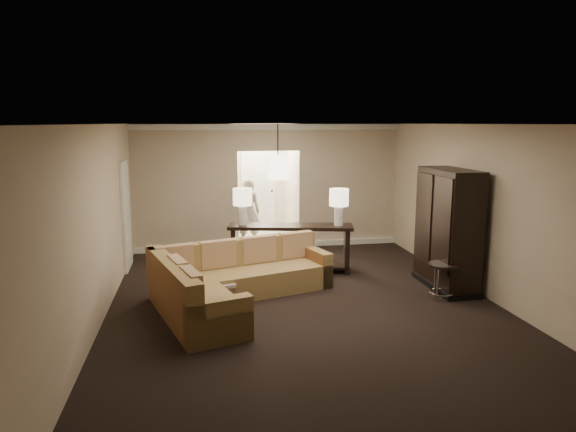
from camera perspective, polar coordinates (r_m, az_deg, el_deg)
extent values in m
plane|color=black|center=(8.07, 2.01, -10.14)|extent=(8.00, 8.00, 0.00)
cube|color=#BEAF8F|center=(11.59, -2.14, 3.27)|extent=(6.00, 0.04, 2.80)
cube|color=#BEAF8F|center=(4.01, 14.54, -10.74)|extent=(6.00, 0.04, 2.80)
cube|color=#BEAF8F|center=(7.65, -20.46, -1.04)|extent=(0.04, 8.00, 2.80)
cube|color=#BEAF8F|center=(8.83, 21.47, 0.34)|extent=(0.04, 8.00, 2.80)
cube|color=white|center=(7.56, 2.15, 10.16)|extent=(6.00, 8.00, 0.02)
cube|color=silver|center=(11.45, -2.15, 9.86)|extent=(6.00, 0.10, 0.12)
cube|color=silver|center=(11.78, -2.06, -3.24)|extent=(6.00, 0.10, 0.12)
cube|color=white|center=(10.43, -17.53, 0.06)|extent=(0.05, 0.90, 2.10)
cube|color=white|center=(12.81, -2.73, -2.42)|extent=(1.40, 2.00, 0.01)
cube|color=#F2E5C6|center=(12.50, -5.97, 3.74)|extent=(0.04, 2.00, 2.80)
cube|color=#F2E5C6|center=(12.68, 0.36, 3.89)|extent=(0.04, 2.00, 2.80)
cube|color=#F2E5C6|center=(13.56, -3.34, 4.29)|extent=(1.40, 0.04, 2.80)
cube|color=white|center=(13.57, -3.31, 2.80)|extent=(0.90, 0.05, 2.10)
cube|color=brown|center=(8.67, -4.95, -7.27)|extent=(3.09, 1.70, 0.41)
cube|color=brown|center=(7.33, -9.21, -10.71)|extent=(1.25, 1.58, 0.41)
cube|color=brown|center=(8.84, -5.79, -4.00)|extent=(2.90, 1.08, 0.45)
cube|color=brown|center=(7.56, -12.83, -6.70)|extent=(0.91, 2.34, 0.45)
cube|color=brown|center=(9.22, 3.06, -5.52)|extent=(0.44, 0.91, 0.61)
cube|color=brown|center=(6.77, -7.67, -11.58)|extent=(0.91, 0.44, 0.61)
cube|color=#A88359|center=(8.47, -12.55, -4.69)|extent=(0.63, 0.33, 0.45)
cube|color=#A88359|center=(8.68, -7.81, -4.19)|extent=(0.63, 0.33, 0.45)
cube|color=#A88359|center=(8.94, -3.31, -3.68)|extent=(0.63, 0.33, 0.45)
cube|color=#A88359|center=(9.25, 0.90, -3.18)|extent=(0.63, 0.33, 0.45)
cube|color=#A88359|center=(7.67, -12.16, -6.26)|extent=(0.32, 0.61, 0.45)
cube|color=#A88359|center=(7.03, -10.69, -7.74)|extent=(0.32, 0.61, 0.45)
cube|color=beige|center=(8.41, -9.52, -8.34)|extent=(0.94, 0.94, 0.30)
cube|color=beige|center=(8.36, -9.55, -7.19)|extent=(1.05, 1.05, 0.05)
cube|color=black|center=(8.30, -9.79, -7.08)|extent=(0.07, 0.15, 0.02)
cube|color=beige|center=(8.50, -8.89, -6.66)|extent=(0.25, 0.30, 0.01)
cube|color=black|center=(9.74, 0.29, -1.18)|extent=(2.41, 1.03, 0.06)
cube|color=black|center=(9.94, -5.91, -3.67)|extent=(0.19, 0.49, 0.86)
cube|color=black|center=(9.87, 6.52, -3.78)|extent=(0.19, 0.49, 0.86)
cube|color=black|center=(9.92, 0.28, -5.43)|extent=(2.30, 0.95, 0.04)
cube|color=black|center=(9.18, 17.35, -1.40)|extent=(0.57, 1.37, 2.06)
cube|color=black|center=(8.72, 16.72, -0.98)|extent=(0.03, 0.61, 1.57)
cube|color=black|center=(9.33, 14.82, -0.18)|extent=(0.03, 0.61, 1.57)
cube|color=black|center=(9.42, 17.03, -7.25)|extent=(0.61, 1.43, 0.10)
cylinder|color=black|center=(8.65, 16.83, -5.23)|extent=(0.47, 0.47, 0.04)
torus|color=silver|center=(8.78, 16.67, -8.13)|extent=(0.39, 0.39, 0.03)
cylinder|color=silver|center=(8.76, 17.92, -7.07)|extent=(0.03, 0.03, 0.56)
cylinder|color=silver|center=(8.86, 16.00, -6.75)|extent=(0.03, 0.03, 0.56)
cylinder|color=silver|center=(8.57, 16.27, -7.37)|extent=(0.03, 0.03, 0.56)
cylinder|color=white|center=(9.78, -5.05, 0.12)|extent=(0.17, 0.17, 0.37)
cylinder|color=#FFE3BF|center=(9.72, -5.08, 2.14)|extent=(0.36, 0.36, 0.32)
cylinder|color=white|center=(9.72, 5.66, 0.05)|extent=(0.17, 0.17, 0.37)
cylinder|color=#FFE3BF|center=(9.66, 5.69, 2.08)|extent=(0.36, 0.36, 0.32)
cylinder|color=black|center=(10.22, -1.14, 8.52)|extent=(0.02, 0.02, 0.60)
cube|color=beige|center=(10.25, -1.13, 5.45)|extent=(0.38, 0.38, 0.48)
imported|color=beige|center=(11.91, -4.47, 0.81)|extent=(0.64, 0.44, 1.72)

